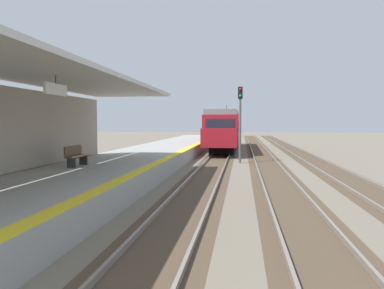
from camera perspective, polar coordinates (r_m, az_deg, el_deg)
station_platform at (r=19.47m, az=-11.03°, el=-3.60°), size 5.00×80.00×0.91m
track_pair_nearest_platform at (r=22.56m, az=2.97°, el=-3.63°), size 2.34×120.00×0.16m
track_pair_middle at (r=22.54m, az=11.64°, el=-3.70°), size 2.34×120.00×0.16m
track_pair_far_side at (r=23.04m, az=20.12°, el=-3.68°), size 2.34×120.00×0.16m
approaching_train at (r=39.05m, az=4.95°, el=2.40°), size 2.93×19.60×4.76m
rail_signal_post at (r=26.10m, az=7.23°, el=4.20°), size 0.32×0.34×5.20m
platform_bench at (r=16.99m, az=-17.02°, el=-1.55°), size 0.45×1.60×0.88m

